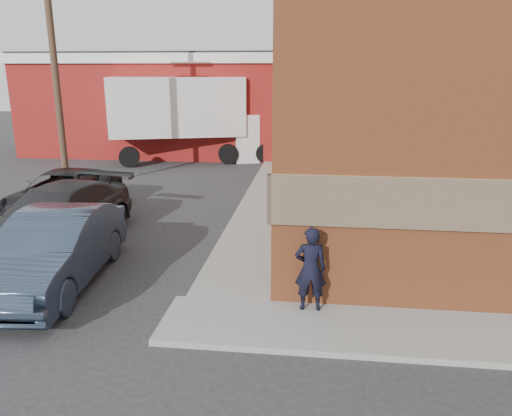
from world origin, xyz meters
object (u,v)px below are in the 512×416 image
(utility_pole, at_px, (55,68))
(box_truck, at_px, (194,113))
(brick_building, at_px, (502,70))
(sedan, at_px, (54,250))
(suv_b, at_px, (56,215))
(man, at_px, (310,269))
(suv_a, at_px, (63,193))
(warehouse, at_px, (176,102))

(utility_pole, height_order, box_truck, utility_pole)
(brick_building, distance_m, sedan, 15.12)
(sedan, relative_size, suv_b, 0.92)
(man, bearing_deg, suv_a, -40.54)
(utility_pole, height_order, sedan, utility_pole)
(man, height_order, sedan, man)
(brick_building, xyz_separation_m, sedan, (-11.91, -8.50, -3.85))
(brick_building, xyz_separation_m, utility_pole, (-16.00, 0.00, 0.06))
(brick_building, xyz_separation_m, suv_a, (-14.54, -3.06, -3.96))
(utility_pole, bearing_deg, box_truck, 64.27)
(brick_building, height_order, utility_pole, brick_building)
(brick_building, relative_size, suv_a, 3.52)
(suv_a, xyz_separation_m, suv_b, (1.24, -2.74, 0.08))
(sedan, relative_size, suv_a, 0.98)
(warehouse, height_order, man, warehouse)
(man, bearing_deg, sedan, -11.48)
(suv_a, bearing_deg, man, -36.58)
(utility_pole, distance_m, box_truck, 8.35)
(warehouse, bearing_deg, suv_a, -90.19)
(suv_b, bearing_deg, box_truck, 95.40)
(brick_building, distance_m, suv_a, 15.38)
(brick_building, height_order, suv_a, brick_building)
(sedan, bearing_deg, utility_pole, 110.85)
(utility_pole, bearing_deg, man, -43.35)
(utility_pole, distance_m, sedan, 10.21)
(man, relative_size, suv_b, 0.31)
(warehouse, distance_m, suv_a, 14.22)
(utility_pole, bearing_deg, brick_building, -0.02)
(suv_b, bearing_deg, brick_building, 32.46)
(brick_building, distance_m, utility_pole, 16.00)
(sedan, xyz_separation_m, box_truck, (-0.60, 15.74, 1.66))
(warehouse, relative_size, suv_b, 2.96)
(utility_pole, distance_m, man, 13.99)
(sedan, distance_m, box_truck, 15.84)
(sedan, relative_size, box_truck, 0.55)
(utility_pole, height_order, suv_a, utility_pole)
(warehouse, distance_m, box_truck, 4.26)
(sedan, bearing_deg, box_truck, 87.33)
(brick_building, relative_size, utility_pole, 2.03)
(brick_building, bearing_deg, warehouse, 142.80)
(warehouse, xyz_separation_m, utility_pole, (-1.50, -11.00, 1.93))
(utility_pole, bearing_deg, sedan, -64.31)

